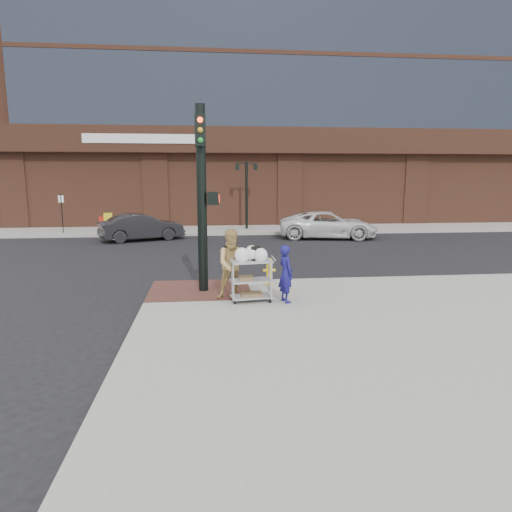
{
  "coord_description": "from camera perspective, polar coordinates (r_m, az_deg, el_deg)",
  "views": [
    {
      "loc": [
        -0.34,
        -11.63,
        3.28
      ],
      "look_at": [
        0.88,
        -0.05,
        1.25
      ],
      "focal_mm": 32.0,
      "sensor_mm": 36.0,
      "label": 1
    }
  ],
  "objects": [
    {
      "name": "sidewalk_far",
      "position": [
        45.59,
        10.4,
        5.7
      ],
      "size": [
        65.0,
        36.0,
        0.15
      ],
      "primitive_type": "cube",
      "color": "gray",
      "rests_on": "ground"
    },
    {
      "name": "traffic_signal_pole",
      "position": [
        12.41,
        -6.7,
        7.75
      ],
      "size": [
        0.61,
        0.51,
        5.0
      ],
      "color": "black",
      "rests_on": "sidewalk_near"
    },
    {
      "name": "bank_building",
      "position": [
        44.31,
        1.18,
        24.09
      ],
      "size": [
        42.0,
        26.0,
        28.0
      ],
      "primitive_type": "cube",
      "color": "brown",
      "rests_on": "sidewalk_far"
    },
    {
      "name": "newsbox_red",
      "position": [
        27.65,
        -18.56,
        3.81
      ],
      "size": [
        0.38,
        0.34,
        0.9
      ],
      "primitive_type": "cube",
      "rotation": [
        0.0,
        0.0,
        0.01
      ],
      "color": "#B21C14",
      "rests_on": "sidewalk_far"
    },
    {
      "name": "sedan_dark",
      "position": [
        24.43,
        -14.11,
        3.53
      ],
      "size": [
        4.49,
        3.03,
        1.4
      ],
      "primitive_type": "imported",
      "rotation": [
        0.0,
        0.0,
        1.97
      ],
      "color": "black",
      "rests_on": "ground"
    },
    {
      "name": "newsbox_blue",
      "position": [
        27.21,
        -15.41,
        3.97
      ],
      "size": [
        0.48,
        0.45,
        0.99
      ],
      "primitive_type": "cube",
      "rotation": [
        0.0,
        0.0,
        -0.2
      ],
      "color": "#163A95",
      "rests_on": "sidewalk_far"
    },
    {
      "name": "parking_sign",
      "position": [
        27.92,
        -23.09,
        4.93
      ],
      "size": [
        0.05,
        0.05,
        2.2
      ],
      "primitive_type": "cylinder",
      "color": "black",
      "rests_on": "sidewalk_far"
    },
    {
      "name": "utility_cart",
      "position": [
        11.52,
        -0.56,
        -2.58
      ],
      "size": [
        1.1,
        0.72,
        1.42
      ],
      "color": "#9B9BA0",
      "rests_on": "sidewalk_near"
    },
    {
      "name": "woman_blue",
      "position": [
        11.46,
        3.75,
        -2.22
      ],
      "size": [
        0.49,
        0.61,
        1.46
      ],
      "primitive_type": "imported",
      "rotation": [
        0.0,
        0.0,
        1.87
      ],
      "color": "navy",
      "rests_on": "sidewalk_near"
    },
    {
      "name": "pedestrian_tan",
      "position": [
        11.74,
        -2.86,
        -1.04
      ],
      "size": [
        0.93,
        0.74,
        1.81
      ],
      "primitive_type": "imported",
      "rotation": [
        0.0,
        0.0,
        0.07
      ],
      "color": "tan",
      "rests_on": "sidewalk_near"
    },
    {
      "name": "brick_curb_ramp",
      "position": [
        12.91,
        -7.0,
        -4.18
      ],
      "size": [
        2.8,
        2.4,
        0.01
      ],
      "primitive_type": "cube",
      "color": "#492722",
      "rests_on": "sidewalk_near"
    },
    {
      "name": "ground",
      "position": [
        12.08,
        -4.19,
        -5.88
      ],
      "size": [
        220.0,
        220.0,
        0.0
      ],
      "primitive_type": "plane",
      "color": "black",
      "rests_on": "ground"
    },
    {
      "name": "fire_hydrant",
      "position": [
        13.43,
        1.68,
        -1.85
      ],
      "size": [
        0.37,
        0.26,
        0.78
      ],
      "color": "gold",
      "rests_on": "sidewalk_near"
    },
    {
      "name": "minivan_white",
      "position": [
        24.82,
        9.02,
        3.85
      ],
      "size": [
        5.53,
        3.28,
        1.44
      ],
      "primitive_type": "imported",
      "rotation": [
        0.0,
        0.0,
        1.39
      ],
      "color": "silver",
      "rests_on": "ground"
    },
    {
      "name": "newsbox_yellow",
      "position": [
        27.57,
        -17.96,
        4.01
      ],
      "size": [
        0.49,
        0.45,
        1.08
      ],
      "primitive_type": "cube",
      "rotation": [
        0.0,
        0.0,
        0.1
      ],
      "color": "gold",
      "rests_on": "sidewalk_far"
    },
    {
      "name": "lamp_post",
      "position": [
        27.73,
        -1.2,
        8.52
      ],
      "size": [
        1.32,
        0.22,
        4.0
      ],
      "color": "black",
      "rests_on": "sidewalk_far"
    }
  ]
}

